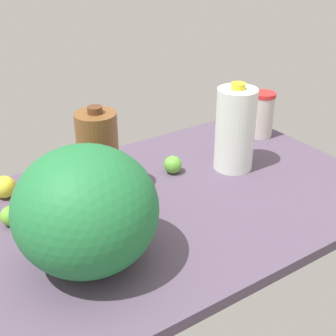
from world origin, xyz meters
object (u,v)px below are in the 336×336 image
milk_jug (235,129)px  tumbler_cup (262,115)px  watermelon (86,210)px  chocolate_milk_jug (98,154)px  lime_beside_bowl (173,165)px  lemon_near_front (4,187)px  lime_loose (113,162)px  lime_by_jug (11,216)px

milk_jug → tumbler_cup: milk_jug is taller
watermelon → chocolate_milk_jug: (-15.82, -26.43, -1.89)cm
watermelon → milk_jug: size_ratio=1.15×
chocolate_milk_jug → lime_beside_bowl: (-23.46, 1.74, -9.33)cm
lemon_near_front → lime_beside_bowl: bearing=163.0°
watermelon → lime_loose: 44.76cm
chocolate_milk_jug → lime_loose: size_ratio=4.27×
chocolate_milk_jug → lime_beside_bowl: size_ratio=4.71×
milk_jug → lime_beside_bowl: 21.56cm
watermelon → lime_by_jug: 28.97cm
milk_jug → chocolate_milk_jug: size_ratio=1.06×
watermelon → lemon_near_front: watermelon is taller
lime_beside_bowl → chocolate_milk_jug: bearing=-4.2°
tumbler_cup → lemon_near_front: 88.94cm
lime_beside_bowl → lime_loose: (14.46, -10.93, 0.28)cm
chocolate_milk_jug → lemon_near_front: size_ratio=4.11×
chocolate_milk_jug → tumbler_cup: size_ratio=1.60×
lime_beside_bowl → tumbler_cup: bearing=-172.6°
lime_loose → lime_by_jug: bearing=17.4°
watermelon → milk_jug: (-56.91, -17.40, -1.17)cm
lime_beside_bowl → lime_by_jug: 49.48cm
chocolate_milk_jug → lemon_near_front: chocolate_milk_jug is taller
tumbler_cup → lime_loose: bearing=-5.6°
chocolate_milk_jug → tumbler_cup: bearing=-176.8°
lemon_near_front → tumbler_cup: bearing=174.3°
lime_beside_bowl → lime_by_jug: lime_beside_bowl is taller
lime_loose → tumbler_cup: bearing=174.4°
milk_jug → lime_loose: size_ratio=4.50×
watermelon → lemon_near_front: 41.08cm
watermelon → chocolate_milk_jug: watermelon is taller
lemon_near_front → lime_loose: bearing=174.1°
milk_jug → lemon_near_front: bearing=-18.5°
milk_jug → lime_beside_bowl: size_ratio=4.97×
chocolate_milk_jug → lime_by_jug: (26.02, 1.81, -9.49)cm
tumbler_cup → lime_by_jug: (91.21, 5.46, -5.50)cm
lime_loose → lime_beside_bowl: bearing=142.9°
lime_beside_bowl → watermelon: bearing=32.1°
milk_jug → tumbler_cup: bearing=-152.3°
watermelon → tumbler_cup: bearing=-159.6°
lime_by_jug → lime_loose: (-35.01, -11.00, 0.44)cm
milk_jug → lime_by_jug: milk_jug is taller
milk_jug → lime_loose: bearing=-29.6°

